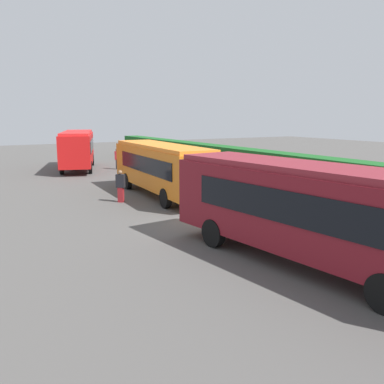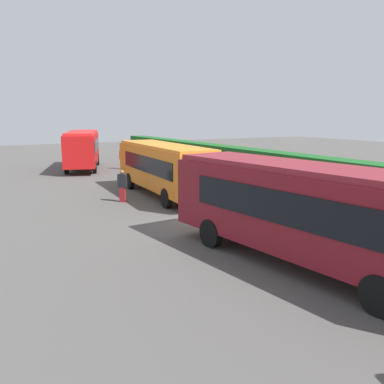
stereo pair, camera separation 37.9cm
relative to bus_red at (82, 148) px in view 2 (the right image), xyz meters
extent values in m
plane|color=#514F4C|center=(21.31, -0.22, -1.85)|extent=(110.90, 110.90, 0.00)
cube|color=red|center=(0.01, 0.00, -0.07)|extent=(9.53, 5.11, 2.47)
cube|color=red|center=(0.01, 0.00, 1.27)|extent=(9.20, 4.85, 0.20)
cube|color=black|center=(-0.08, -1.24, 0.23)|extent=(6.87, 2.27, 0.99)
cube|color=black|center=(0.66, 1.05, 0.23)|extent=(6.87, 2.27, 0.99)
cube|color=black|center=(-4.40, 1.43, 0.23)|extent=(0.64, 1.86, 1.04)
cube|color=silver|center=(-4.40, 1.43, 0.99)|extent=(0.44, 1.25, 0.28)
cylinder|color=black|center=(-3.06, -0.15, -1.35)|extent=(1.04, 0.58, 1.00)
cylinder|color=black|center=(-2.38, 1.92, -1.35)|extent=(1.04, 0.58, 1.00)
cylinder|color=black|center=(2.40, -1.92, -1.35)|extent=(1.04, 0.58, 1.00)
cylinder|color=black|center=(3.07, 0.14, -1.35)|extent=(1.04, 0.58, 1.00)
sphere|color=silver|center=(-4.62, 0.82, -0.95)|extent=(0.22, 0.22, 0.22)
sphere|color=silver|center=(-4.22, 2.06, -0.95)|extent=(0.22, 0.22, 0.22)
cube|color=orange|center=(14.35, 1.02, -0.20)|extent=(10.02, 2.86, 2.20)
cube|color=orange|center=(14.35, 1.02, 1.00)|extent=(9.71, 2.66, 0.20)
cube|color=black|center=(14.59, -0.17, 0.06)|extent=(7.71, 0.47, 0.88)
cube|color=black|center=(14.72, 2.17, 0.06)|extent=(7.71, 0.47, 0.88)
cube|color=black|center=(9.39, 1.30, 0.06)|extent=(0.15, 1.90, 0.92)
cube|color=silver|center=(9.39, 1.30, 0.72)|extent=(0.11, 1.27, 0.28)
cylinder|color=black|center=(11.23, 0.13, -1.35)|extent=(1.01, 0.34, 1.00)
cylinder|color=black|center=(11.35, 2.24, -1.35)|extent=(1.01, 0.34, 1.00)
cylinder|color=black|center=(17.36, -0.21, -1.35)|extent=(1.01, 0.34, 1.00)
cylinder|color=black|center=(17.48, 1.90, -1.35)|extent=(1.01, 0.34, 1.00)
sphere|color=silver|center=(9.34, 0.66, -0.95)|extent=(0.22, 0.22, 0.22)
sphere|color=silver|center=(9.41, 1.93, -0.95)|extent=(0.22, 0.22, 0.22)
cube|color=maroon|center=(26.85, -0.03, -0.11)|extent=(10.45, 3.61, 2.38)
cube|color=maroon|center=(26.85, -0.03, 1.18)|extent=(10.12, 3.38, 0.20)
cube|color=black|center=(27.30, -1.21, 0.17)|extent=(7.93, 0.98, 0.95)
cube|color=black|center=(27.01, 1.22, 0.17)|extent=(7.93, 0.98, 0.95)
cube|color=black|center=(21.76, -0.64, 0.17)|extent=(0.27, 1.98, 1.00)
cube|color=silver|center=(21.76, -0.64, 0.90)|extent=(0.20, 1.33, 0.28)
cylinder|color=black|center=(23.83, -1.51, -1.35)|extent=(1.03, 0.40, 1.00)
cylinder|color=black|center=(23.57, 0.70, -1.35)|extent=(1.03, 0.40, 1.00)
cylinder|color=black|center=(30.13, -0.76, -1.35)|extent=(1.03, 0.40, 1.00)
sphere|color=silver|center=(21.82, -1.30, -0.95)|extent=(0.22, 0.22, 0.22)
sphere|color=silver|center=(21.66, 0.03, -0.95)|extent=(0.22, 0.22, 0.22)
cube|color=black|center=(1.51, 2.94, -1.44)|extent=(0.32, 0.33, 0.83)
cube|color=maroon|center=(1.51, 2.94, -0.66)|extent=(0.40, 0.46, 0.72)
sphere|color=brown|center=(1.51, 2.94, -0.19)|extent=(0.23, 0.23, 0.23)
cube|color=maroon|center=(14.86, -1.64, -1.45)|extent=(0.37, 0.38, 0.80)
cube|color=black|center=(14.86, -1.64, -0.71)|extent=(0.49, 0.51, 0.70)
sphere|color=#8C6647|center=(14.86, -1.64, -0.25)|extent=(0.22, 0.22, 0.22)
cube|color=#1A5921|center=(21.31, 9.70, -0.79)|extent=(67.45, 1.64, 2.12)
camera|label=1|loc=(35.89, -9.21, 2.73)|focal=39.47mm
camera|label=2|loc=(36.08, -8.88, 2.73)|focal=39.47mm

